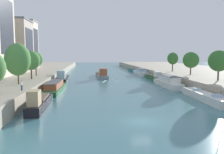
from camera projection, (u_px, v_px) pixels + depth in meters
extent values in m
plane|color=#42757F|center=(142.00, 122.00, 27.80)|extent=(400.00, 400.00, 0.00)
cube|color=#A89E89|center=(9.00, 74.00, 78.66)|extent=(36.00, 170.00, 2.48)
cube|color=#A89E89|center=(197.00, 73.00, 85.55)|extent=(36.00, 170.00, 2.48)
cube|color=gray|center=(102.00, 76.00, 81.81)|extent=(3.81, 16.99, 1.12)
cube|color=gray|center=(99.00, 73.00, 90.46)|extent=(3.05, 1.35, 0.92)
cube|color=gray|center=(102.00, 74.00, 81.76)|extent=(3.88, 16.99, 0.06)
cube|color=#9E5133|center=(103.00, 72.00, 75.99)|extent=(2.50, 3.46, 2.23)
cube|color=black|center=(103.00, 71.00, 77.63)|extent=(1.90, 0.10, 0.62)
cube|color=brown|center=(101.00, 73.00, 83.40)|extent=(2.80, 8.87, 0.36)
cylinder|color=#232328|center=(104.00, 73.00, 76.78)|extent=(0.07, 0.07, 1.10)
cube|color=silver|center=(116.00, 81.00, 69.72)|extent=(2.22, 5.81, 0.03)
cube|color=silver|center=(105.00, 81.00, 69.21)|extent=(1.78, 5.91, 0.03)
cube|color=black|center=(40.00, 104.00, 34.74)|extent=(2.17, 11.71, 1.25)
cube|color=black|center=(47.00, 96.00, 40.84)|extent=(1.91, 1.29, 1.00)
cube|color=black|center=(40.00, 100.00, 34.67)|extent=(2.21, 11.71, 0.06)
cube|color=tan|center=(34.00, 98.00, 30.64)|extent=(1.53, 2.36, 2.04)
cube|color=black|center=(36.00, 94.00, 31.78)|extent=(1.19, 0.05, 0.57)
cube|color=brown|center=(41.00, 97.00, 35.80)|extent=(1.65, 6.09, 0.36)
cylinder|color=#232328|center=(37.00, 101.00, 31.19)|extent=(0.07, 0.07, 1.10)
cube|color=#235633|center=(55.00, 89.00, 50.42)|extent=(3.52, 15.50, 0.94)
cube|color=#235633|center=(60.00, 84.00, 58.41)|extent=(3.00, 1.28, 0.83)
cube|color=#235633|center=(55.00, 87.00, 50.37)|extent=(3.59, 15.50, 0.06)
cube|color=#9E5133|center=(54.00, 85.00, 49.54)|extent=(2.82, 9.93, 1.24)
cube|color=#4C4C51|center=(54.00, 82.00, 49.47)|extent=(3.01, 10.23, 0.08)
cylinder|color=#232328|center=(53.00, 87.00, 45.76)|extent=(0.07, 0.07, 1.10)
cube|color=black|center=(63.00, 79.00, 68.27)|extent=(3.18, 13.47, 1.28)
cube|color=black|center=(65.00, 77.00, 75.22)|extent=(2.76, 1.32, 1.01)
cube|color=black|center=(63.00, 77.00, 68.20)|extent=(3.24, 13.47, 0.06)
cube|color=#9EBCD6|center=(61.00, 75.00, 63.59)|extent=(2.22, 2.73, 2.28)
cube|color=black|center=(62.00, 73.00, 64.89)|extent=(1.72, 0.07, 0.64)
cube|color=brown|center=(63.00, 76.00, 69.51)|extent=(2.40, 7.02, 0.36)
cylinder|color=#232328|center=(63.00, 77.00, 64.23)|extent=(0.07, 0.07, 1.10)
cube|color=silver|center=(205.00, 97.00, 40.78)|extent=(3.18, 14.86, 1.25)
cube|color=silver|center=(188.00, 89.00, 48.45)|extent=(2.58, 1.35, 0.99)
cube|color=silver|center=(205.00, 93.00, 40.72)|extent=(3.24, 14.86, 0.06)
cube|color=#9EBCD6|center=(197.00, 89.00, 43.92)|extent=(1.37, 0.95, 0.40)
cube|color=#9EBCD6|center=(217.00, 96.00, 36.58)|extent=(1.51, 1.15, 0.48)
cylinder|color=#232328|center=(221.00, 94.00, 36.29)|extent=(0.07, 0.07, 1.10)
cube|color=silver|center=(168.00, 84.00, 57.66)|extent=(3.02, 14.26, 1.30)
cube|color=silver|center=(158.00, 80.00, 65.03)|extent=(2.77, 1.29, 1.02)
cube|color=silver|center=(168.00, 81.00, 57.59)|extent=(3.08, 14.26, 0.06)
cube|color=white|center=(169.00, 79.00, 56.81)|extent=(2.45, 9.13, 1.51)
cube|color=#4C4C51|center=(169.00, 76.00, 56.73)|extent=(2.63, 9.40, 0.08)
cylinder|color=#232328|center=(176.00, 81.00, 53.36)|extent=(0.07, 0.07, 1.10)
cube|color=#235633|center=(153.00, 78.00, 73.56)|extent=(2.28, 12.34, 1.14)
cube|color=#235633|center=(148.00, 76.00, 79.99)|extent=(2.07, 1.26, 0.93)
cube|color=#235633|center=(153.00, 76.00, 73.50)|extent=(2.33, 12.34, 0.06)
cube|color=white|center=(157.00, 74.00, 69.27)|extent=(1.65, 2.48, 1.72)
cube|color=black|center=(156.00, 73.00, 70.47)|extent=(1.30, 0.04, 0.48)
cube|color=brown|center=(152.00, 75.00, 74.70)|extent=(1.75, 6.42, 0.36)
cylinder|color=#232328|center=(158.00, 75.00, 69.83)|extent=(0.07, 0.07, 1.10)
cube|color=silver|center=(140.00, 73.00, 90.93)|extent=(2.91, 15.75, 1.25)
cube|color=silver|center=(136.00, 71.00, 99.05)|extent=(2.66, 1.28, 0.99)
cube|color=silver|center=(140.00, 72.00, 90.86)|extent=(2.96, 15.75, 0.06)
cube|color=#9EBCD6|center=(141.00, 70.00, 90.02)|extent=(2.36, 10.09, 1.27)
cube|color=#4C4C51|center=(141.00, 68.00, 89.95)|extent=(2.53, 10.39, 0.08)
cylinder|color=#232328|center=(144.00, 71.00, 86.17)|extent=(0.07, 0.07, 1.10)
cube|color=#23666B|center=(133.00, 70.00, 108.05)|extent=(2.20, 10.20, 1.25)
cube|color=#23666B|center=(130.00, 69.00, 113.39)|extent=(1.89, 1.30, 0.99)
cube|color=#23666B|center=(133.00, 69.00, 107.98)|extent=(2.24, 10.20, 0.06)
cube|color=tan|center=(132.00, 68.00, 110.16)|extent=(1.00, 0.92, 0.40)
cube|color=tan|center=(134.00, 69.00, 105.15)|extent=(1.10, 1.13, 0.48)
cylinder|color=#232328|center=(135.00, 68.00, 104.95)|extent=(0.07, 0.07, 1.10)
cylinder|color=brown|center=(18.00, 76.00, 43.53)|extent=(0.27, 0.27, 3.04)
ellipsoid|color=#4C8942|center=(18.00, 59.00, 43.21)|extent=(4.77, 4.77, 6.20)
cylinder|color=brown|center=(31.00, 72.00, 53.00)|extent=(0.36, 0.36, 3.05)
ellipsoid|color=#4C8942|center=(31.00, 60.00, 52.73)|extent=(4.21, 4.21, 4.49)
cylinder|color=brown|center=(36.00, 69.00, 60.73)|extent=(0.29, 0.29, 3.34)
ellipsoid|color=#4C8942|center=(36.00, 59.00, 60.46)|extent=(3.78, 3.78, 3.82)
cylinder|color=brown|center=(218.00, 74.00, 49.86)|extent=(0.35, 0.35, 3.02)
ellipsoid|color=#336B2D|center=(219.00, 61.00, 49.58)|extent=(4.49, 4.49, 4.65)
cylinder|color=brown|center=(191.00, 70.00, 63.63)|extent=(0.34, 0.34, 2.91)
ellipsoid|color=#336B2D|center=(191.00, 60.00, 63.36)|extent=(4.45, 4.45, 4.46)
cylinder|color=brown|center=(173.00, 67.00, 75.78)|extent=(0.34, 0.34, 3.23)
ellipsoid|color=#336B2D|center=(173.00, 58.00, 75.51)|extent=(3.58, 3.58, 4.01)
cube|color=#232833|center=(7.00, 27.00, 57.54)|extent=(0.04, 9.62, 13.88)
cube|color=#A89989|center=(6.00, 47.00, 73.16)|extent=(15.07, 11.45, 16.42)
cube|color=#4C515B|center=(4.00, 20.00, 72.31)|extent=(15.52, 11.79, 0.50)
cube|color=#232833|center=(30.00, 44.00, 73.84)|extent=(0.04, 9.16, 9.85)
cube|color=beige|center=(22.00, 45.00, 91.54)|extent=(10.90, 9.22, 18.66)
cube|color=slate|center=(21.00, 21.00, 90.57)|extent=(11.22, 9.50, 0.50)
cube|color=#232833|center=(36.00, 43.00, 92.00)|extent=(0.04, 7.38, 11.20)
cylinder|color=navy|center=(21.00, 88.00, 35.96)|extent=(0.13, 0.13, 0.84)
cylinder|color=navy|center=(22.00, 88.00, 36.15)|extent=(0.13, 0.13, 0.84)
cube|color=white|center=(22.00, 83.00, 35.98)|extent=(0.33, 0.39, 0.56)
sphere|color=#9E7051|center=(21.00, 81.00, 35.94)|extent=(0.21, 0.21, 0.21)
cylinder|color=white|center=(21.00, 84.00, 35.78)|extent=(0.09, 0.09, 0.54)
cylinder|color=white|center=(23.00, 83.00, 36.19)|extent=(0.09, 0.09, 0.54)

